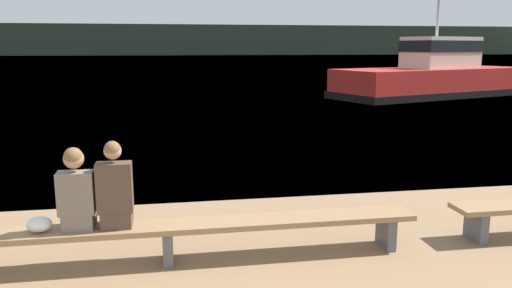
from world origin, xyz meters
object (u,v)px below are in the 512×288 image
object	(u,v)px
person_left	(76,193)
tugboat_red	(433,78)
bench_main	(167,231)
person_right	(115,190)
shopping_bag	(39,224)

from	to	relation	value
person_left	tugboat_red	world-z (taller)	tugboat_red
bench_main	tugboat_red	size ratio (longest dim) A/B	0.53
bench_main	person_right	size ratio (longest dim) A/B	5.96
person_right	shopping_bag	bearing A→B (deg)	-179.25
person_left	person_right	xyz separation A→B (m)	(0.43, 0.00, 0.01)
tugboat_red	person_right	bearing A→B (deg)	123.41
person_left	shopping_bag	bearing A→B (deg)	-178.55
bench_main	tugboat_red	distance (m)	23.27
bench_main	shopping_bag	size ratio (longest dim) A/B	22.10
person_right	shopping_bag	world-z (taller)	person_right
bench_main	person_left	xyz separation A→B (m)	(-1.02, 0.00, 0.53)
bench_main	tugboat_red	bearing A→B (deg)	53.59
person_left	shopping_bag	size ratio (longest dim) A/B	3.50
person_left	tugboat_red	xyz separation A→B (m)	(14.82, 18.72, 0.05)
bench_main	shopping_bag	world-z (taller)	shopping_bag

